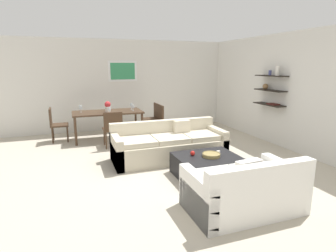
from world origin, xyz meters
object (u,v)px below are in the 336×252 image
(coffee_table, at_px, (208,167))
(dining_chair_right_near, at_px, (157,119))
(dining_chair_left_far, at_px, (56,122))
(wine_glass_left_far, at_px, (81,107))
(dining_chair_right_far, at_px, (153,116))
(dining_chair_foot, at_px, (113,127))
(loveseat_white, at_px, (244,190))
(dining_table, at_px, (108,114))
(centerpiece_vase, at_px, (108,106))
(sofa_beige, at_px, (169,146))
(wine_glass_foot, at_px, (109,109))
(wine_glass_right_near, at_px, (133,107))
(candle_jar, at_px, (218,153))
(apple_on_coffee_table, at_px, (193,153))
(decorative_bowl, at_px, (211,155))
(wine_glass_right_far, at_px, (131,105))

(coffee_table, relative_size, dining_chair_right_near, 1.25)
(coffee_table, xyz_separation_m, dining_chair_right_near, (0.00, 3.04, 0.31))
(coffee_table, distance_m, dining_chair_right_near, 3.06)
(dining_chair_left_far, distance_m, wine_glass_left_far, 0.74)
(coffee_table, height_order, dining_chair_right_far, dining_chair_right_far)
(dining_chair_foot, distance_m, wine_glass_left_far, 1.22)
(loveseat_white, relative_size, wine_glass_left_far, 8.47)
(dining_table, bearing_deg, centerpiece_vase, -74.53)
(dining_chair_left_far, bearing_deg, dining_chair_right_near, -8.49)
(sofa_beige, bearing_deg, wine_glass_foot, 119.90)
(centerpiece_vase, bearing_deg, dining_chair_right_near, -7.40)
(wine_glass_foot, bearing_deg, dining_chair_foot, -90.00)
(coffee_table, bearing_deg, wine_glass_right_near, 101.47)
(loveseat_white, height_order, wine_glass_left_far, wine_glass_left_far)
(dining_chair_left_far, xyz_separation_m, dining_chair_right_near, (2.62, -0.39, 0.00))
(sofa_beige, bearing_deg, dining_table, 115.26)
(dining_chair_right_far, xyz_separation_m, wine_glass_left_far, (-1.98, -0.09, 0.37))
(candle_jar, distance_m, dining_chair_left_far, 4.42)
(apple_on_coffee_table, distance_m, centerpiece_vase, 3.28)
(dining_table, bearing_deg, decorative_bowl, -67.30)
(apple_on_coffee_table, height_order, centerpiece_vase, centerpiece_vase)
(wine_glass_left_far, bearing_deg, coffee_table, -59.38)
(loveseat_white, distance_m, wine_glass_right_near, 4.40)
(decorative_bowl, xyz_separation_m, dining_chair_right_far, (-0.05, 3.45, 0.09))
(coffee_table, xyz_separation_m, dining_chair_left_far, (-2.62, 3.43, 0.31))
(decorative_bowl, relative_size, wine_glass_foot, 1.81)
(dining_table, xyz_separation_m, wine_glass_left_far, (-0.67, 0.11, 0.20))
(coffee_table, bearing_deg, dining_chair_right_near, 89.97)
(centerpiece_vase, bearing_deg, dining_chair_left_far, 170.43)
(dining_chair_left_far, bearing_deg, wine_glass_foot, -23.53)
(apple_on_coffee_table, height_order, wine_glass_right_far, wine_glass_right_far)
(decorative_bowl, xyz_separation_m, dining_chair_foot, (-1.36, 2.41, 0.09))
(sofa_beige, height_order, dining_chair_right_near, dining_chair_right_near)
(apple_on_coffee_table, xyz_separation_m, dining_table, (-1.07, 3.09, 0.25))
(coffee_table, height_order, dining_table, dining_table)
(dining_chair_right_far, distance_m, wine_glass_foot, 1.47)
(centerpiece_vase, bearing_deg, coffee_table, -67.95)
(dining_table, bearing_deg, loveseat_white, -74.50)
(loveseat_white, xyz_separation_m, dining_table, (-1.23, 4.44, 0.38))
(dining_table, height_order, dining_chair_right_near, dining_chair_right_near)
(sofa_beige, relative_size, dining_chair_left_far, 2.67)
(decorative_bowl, bearing_deg, wine_glass_foot, 115.30)
(coffee_table, height_order, wine_glass_right_far, wine_glass_right_far)
(coffee_table, xyz_separation_m, dining_table, (-1.31, 3.24, 0.49))
(apple_on_coffee_table, bearing_deg, dining_chair_left_far, 125.95)
(coffee_table, distance_m, wine_glass_right_far, 3.47)
(loveseat_white, bearing_deg, dining_chair_foot, 108.89)
(wine_glass_foot, relative_size, wine_glass_right_far, 0.96)
(wine_glass_right_near, xyz_separation_m, centerpiece_vase, (-0.66, 0.08, 0.04))
(dining_table, relative_size, wine_glass_left_far, 10.02)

